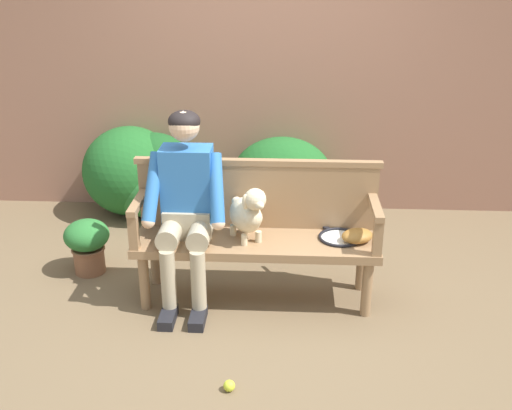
{
  "coord_description": "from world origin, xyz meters",
  "views": [
    {
      "loc": [
        0.21,
        -3.76,
        2.3
      ],
      "look_at": [
        0.0,
        0.0,
        0.72
      ],
      "focal_mm": 43.12,
      "sensor_mm": 36.0,
      "label": 1
    }
  ],
  "objects_px": {
    "garden_bench": "(256,247)",
    "tennis_racket": "(337,236)",
    "dog_on_bench": "(248,213)",
    "tennis_ball": "(229,386)",
    "person_seated": "(186,201)",
    "potted_plant": "(87,242)",
    "baseball_glove": "(357,236)"
  },
  "relations": [
    {
      "from": "garden_bench",
      "to": "baseball_glove",
      "type": "xyz_separation_m",
      "value": [
        0.68,
        -0.01,
        0.11
      ]
    },
    {
      "from": "person_seated",
      "to": "tennis_ball",
      "type": "relative_size",
      "value": 20.24
    },
    {
      "from": "person_seated",
      "to": "tennis_racket",
      "type": "bearing_deg",
      "value": 3.77
    },
    {
      "from": "tennis_racket",
      "to": "garden_bench",
      "type": "bearing_deg",
      "value": -173.98
    },
    {
      "from": "tennis_racket",
      "to": "potted_plant",
      "type": "bearing_deg",
      "value": 172.12
    },
    {
      "from": "person_seated",
      "to": "potted_plant",
      "type": "relative_size",
      "value": 3.15
    },
    {
      "from": "baseball_glove",
      "to": "potted_plant",
      "type": "relative_size",
      "value": 0.52
    },
    {
      "from": "person_seated",
      "to": "dog_on_bench",
      "type": "relative_size",
      "value": 3.28
    },
    {
      "from": "garden_bench",
      "to": "baseball_glove",
      "type": "height_order",
      "value": "baseball_glove"
    },
    {
      "from": "person_seated",
      "to": "baseball_glove",
      "type": "relative_size",
      "value": 6.07
    },
    {
      "from": "dog_on_bench",
      "to": "garden_bench",
      "type": "bearing_deg",
      "value": 26.66
    },
    {
      "from": "tennis_ball",
      "to": "person_seated",
      "type": "bearing_deg",
      "value": 110.57
    },
    {
      "from": "potted_plant",
      "to": "garden_bench",
      "type": "bearing_deg",
      "value": -13.68
    },
    {
      "from": "person_seated",
      "to": "potted_plant",
      "type": "bearing_deg",
      "value": 158.59
    },
    {
      "from": "garden_bench",
      "to": "tennis_racket",
      "type": "bearing_deg",
      "value": 6.02
    },
    {
      "from": "garden_bench",
      "to": "tennis_racket",
      "type": "relative_size",
      "value": 2.96
    },
    {
      "from": "dog_on_bench",
      "to": "baseball_glove",
      "type": "relative_size",
      "value": 1.85
    },
    {
      "from": "garden_bench",
      "to": "tennis_ball",
      "type": "height_order",
      "value": "garden_bench"
    },
    {
      "from": "garden_bench",
      "to": "tennis_ball",
      "type": "xyz_separation_m",
      "value": [
        -0.1,
        -1.0,
        -0.37
      ]
    },
    {
      "from": "person_seated",
      "to": "baseball_glove",
      "type": "distance_m",
      "value": 1.17
    },
    {
      "from": "tennis_ball",
      "to": "garden_bench",
      "type": "bearing_deg",
      "value": 84.5
    },
    {
      "from": "tennis_racket",
      "to": "baseball_glove",
      "type": "xyz_separation_m",
      "value": [
        0.13,
        -0.07,
        0.04
      ]
    },
    {
      "from": "person_seated",
      "to": "tennis_ball",
      "type": "distance_m",
      "value": 1.27
    },
    {
      "from": "dog_on_bench",
      "to": "potted_plant",
      "type": "distance_m",
      "value": 1.35
    },
    {
      "from": "garden_bench",
      "to": "potted_plant",
      "type": "xyz_separation_m",
      "value": [
        -1.29,
        0.31,
        -0.15
      ]
    },
    {
      "from": "person_seated",
      "to": "tennis_racket",
      "type": "xyz_separation_m",
      "value": [
        1.02,
        0.07,
        -0.26
      ]
    },
    {
      "from": "tennis_ball",
      "to": "dog_on_bench",
      "type": "bearing_deg",
      "value": 87.47
    },
    {
      "from": "garden_bench",
      "to": "baseball_glove",
      "type": "distance_m",
      "value": 0.69
    },
    {
      "from": "garden_bench",
      "to": "tennis_ball",
      "type": "distance_m",
      "value": 1.07
    },
    {
      "from": "person_seated",
      "to": "tennis_ball",
      "type": "height_order",
      "value": "person_seated"
    },
    {
      "from": "garden_bench",
      "to": "potted_plant",
      "type": "bearing_deg",
      "value": 166.32
    },
    {
      "from": "dog_on_bench",
      "to": "tennis_ball",
      "type": "distance_m",
      "value": 1.16
    }
  ]
}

